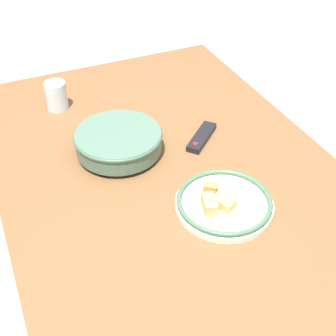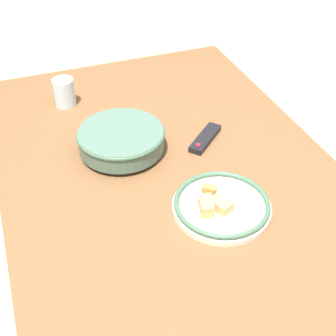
{
  "view_description": "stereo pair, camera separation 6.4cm",
  "coord_description": "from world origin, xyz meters",
  "px_view_note": "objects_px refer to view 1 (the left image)",
  "views": [
    {
      "loc": [
        1.0,
        -0.45,
        1.61
      ],
      "look_at": [
        0.03,
        -0.02,
        0.74
      ],
      "focal_mm": 50.0,
      "sensor_mm": 36.0,
      "label": 1
    },
    {
      "loc": [
        1.03,
        -0.39,
        1.61
      ],
      "look_at": [
        0.03,
        -0.02,
        0.74
      ],
      "focal_mm": 50.0,
      "sensor_mm": 36.0,
      "label": 2
    }
  ],
  "objects_px": {
    "tv_remote": "(202,137)",
    "drinking_glass": "(56,96)",
    "food_plate": "(224,203)",
    "noodle_bowl": "(119,141)"
  },
  "relations": [
    {
      "from": "tv_remote",
      "to": "noodle_bowl",
      "type": "bearing_deg",
      "value": 39.3
    },
    {
      "from": "noodle_bowl",
      "to": "food_plate",
      "type": "distance_m",
      "value": 0.4
    },
    {
      "from": "noodle_bowl",
      "to": "drinking_glass",
      "type": "distance_m",
      "value": 0.37
    },
    {
      "from": "tv_remote",
      "to": "drinking_glass",
      "type": "relative_size",
      "value": 1.5
    },
    {
      "from": "tv_remote",
      "to": "drinking_glass",
      "type": "height_order",
      "value": "drinking_glass"
    },
    {
      "from": "noodle_bowl",
      "to": "drinking_glass",
      "type": "height_order",
      "value": "drinking_glass"
    },
    {
      "from": "food_plate",
      "to": "noodle_bowl",
      "type": "bearing_deg",
      "value": -153.03
    },
    {
      "from": "drinking_glass",
      "to": "food_plate",
      "type": "bearing_deg",
      "value": 22.86
    },
    {
      "from": "tv_remote",
      "to": "food_plate",
      "type": "bearing_deg",
      "value": 121.78
    },
    {
      "from": "food_plate",
      "to": "tv_remote",
      "type": "distance_m",
      "value": 0.33
    }
  ]
}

